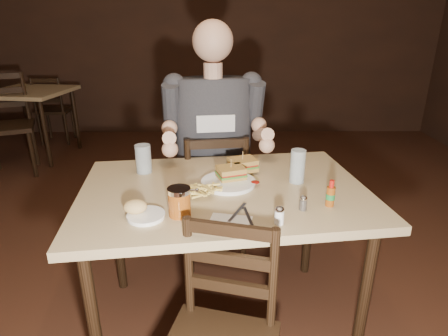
{
  "coord_description": "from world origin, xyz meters",
  "views": [
    {
      "loc": [
        0.13,
        -1.68,
        1.49
      ],
      "look_at": [
        0.14,
        -0.07,
        0.85
      ],
      "focal_mm": 30.0,
      "sensor_mm": 36.0,
      "label": 1
    }
  ],
  "objects_px": {
    "glass_right": "(298,166)",
    "side_plate": "(146,217)",
    "main_table": "(224,203)",
    "bg_chair_near": "(8,127)",
    "bg_chair_far": "(55,110)",
    "chair_far": "(214,196)",
    "hot_sauce": "(331,193)",
    "bg_table": "(30,98)",
    "diner": "(214,116)",
    "syrup_dispenser": "(179,202)",
    "glass_left": "(143,159)",
    "dinner_plate": "(228,183)"
  },
  "relations": [
    {
      "from": "glass_right",
      "to": "side_plate",
      "type": "relative_size",
      "value": 1.11
    },
    {
      "from": "main_table",
      "to": "bg_chair_near",
      "type": "distance_m",
      "value": 2.99
    },
    {
      "from": "bg_chair_near",
      "to": "side_plate",
      "type": "distance_m",
      "value": 2.99
    },
    {
      "from": "bg_chair_near",
      "to": "side_plate",
      "type": "bearing_deg",
      "value": -73.89
    },
    {
      "from": "bg_chair_far",
      "to": "main_table",
      "type": "bearing_deg",
      "value": 119.46
    },
    {
      "from": "chair_far",
      "to": "bg_chair_far",
      "type": "distance_m",
      "value": 3.31
    },
    {
      "from": "chair_far",
      "to": "hot_sauce",
      "type": "distance_m",
      "value": 1.0
    },
    {
      "from": "bg_table",
      "to": "diner",
      "type": "height_order",
      "value": "diner"
    },
    {
      "from": "bg_chair_far",
      "to": "glass_right",
      "type": "distance_m",
      "value": 4.0
    },
    {
      "from": "bg_chair_near",
      "to": "diner",
      "type": "distance_m",
      "value": 2.63
    },
    {
      "from": "bg_table",
      "to": "bg_chair_near",
      "type": "bearing_deg",
      "value": -90.0
    },
    {
      "from": "syrup_dispenser",
      "to": "side_plate",
      "type": "bearing_deg",
      "value": -177.91
    },
    {
      "from": "bg_chair_near",
      "to": "hot_sauce",
      "type": "bearing_deg",
      "value": -63.01
    },
    {
      "from": "bg_chair_far",
      "to": "glass_right",
      "type": "bearing_deg",
      "value": 124.15
    },
    {
      "from": "glass_left",
      "to": "bg_chair_far",
      "type": "bearing_deg",
      "value": 120.3
    },
    {
      "from": "chair_far",
      "to": "diner",
      "type": "relative_size",
      "value": 0.84
    },
    {
      "from": "bg_chair_near",
      "to": "dinner_plate",
      "type": "relative_size",
      "value": 4.03
    },
    {
      "from": "main_table",
      "to": "bg_chair_far",
      "type": "height_order",
      "value": "bg_chair_far"
    },
    {
      "from": "bg_chair_near",
      "to": "diner",
      "type": "relative_size",
      "value": 0.96
    },
    {
      "from": "chair_far",
      "to": "glass_right",
      "type": "height_order",
      "value": "glass_right"
    },
    {
      "from": "bg_chair_far",
      "to": "syrup_dispenser",
      "type": "distance_m",
      "value": 3.97
    },
    {
      "from": "main_table",
      "to": "side_plate",
      "type": "relative_size",
      "value": 9.7
    },
    {
      "from": "bg_table",
      "to": "bg_chair_far",
      "type": "xyz_separation_m",
      "value": [
        0.0,
        0.55,
        -0.26
      ]
    },
    {
      "from": "bg_chair_near",
      "to": "syrup_dispenser",
      "type": "relative_size",
      "value": 8.56
    },
    {
      "from": "bg_table",
      "to": "chair_far",
      "type": "bearing_deg",
      "value": -44.22
    },
    {
      "from": "chair_far",
      "to": "dinner_plate",
      "type": "height_order",
      "value": "chair_far"
    },
    {
      "from": "bg_chair_far",
      "to": "glass_left",
      "type": "relative_size",
      "value": 5.88
    },
    {
      "from": "glass_left",
      "to": "diner",
      "type": "bearing_deg",
      "value": 44.48
    },
    {
      "from": "main_table",
      "to": "dinner_plate",
      "type": "height_order",
      "value": "dinner_plate"
    },
    {
      "from": "dinner_plate",
      "to": "hot_sauce",
      "type": "height_order",
      "value": "hot_sauce"
    },
    {
      "from": "main_table",
      "to": "chair_far",
      "type": "xyz_separation_m",
      "value": [
        -0.06,
        0.6,
        -0.26
      ]
    },
    {
      "from": "bg_table",
      "to": "diner",
      "type": "distance_m",
      "value": 2.96
    },
    {
      "from": "bg_chair_near",
      "to": "syrup_dispenser",
      "type": "height_order",
      "value": "bg_chair_near"
    },
    {
      "from": "syrup_dispenser",
      "to": "side_plate",
      "type": "relative_size",
      "value": 0.81
    },
    {
      "from": "main_table",
      "to": "glass_right",
      "type": "xyz_separation_m",
      "value": [
        0.35,
        0.07,
        0.15
      ]
    },
    {
      "from": "chair_far",
      "to": "hot_sauce",
      "type": "xyz_separation_m",
      "value": [
        0.49,
        -0.77,
        0.39
      ]
    },
    {
      "from": "glass_right",
      "to": "hot_sauce",
      "type": "relative_size",
      "value": 1.39
    },
    {
      "from": "chair_far",
      "to": "side_plate",
      "type": "height_order",
      "value": "chair_far"
    },
    {
      "from": "side_plate",
      "to": "dinner_plate",
      "type": "bearing_deg",
      "value": 43.82
    },
    {
      "from": "bg_chair_far",
      "to": "hot_sauce",
      "type": "xyz_separation_m",
      "value": [
        2.58,
        -3.35,
        0.4
      ]
    },
    {
      "from": "bg_chair_far",
      "to": "diner",
      "type": "distance_m",
      "value": 3.4
    },
    {
      "from": "glass_left",
      "to": "hot_sauce",
      "type": "xyz_separation_m",
      "value": [
        0.84,
        -0.37,
        -0.01
      ]
    },
    {
      "from": "syrup_dispenser",
      "to": "bg_table",
      "type": "bearing_deg",
      "value": 117.19
    },
    {
      "from": "diner",
      "to": "syrup_dispenser",
      "type": "distance_m",
      "value": 0.82
    },
    {
      "from": "diner",
      "to": "bg_chair_near",
      "type": "bearing_deg",
      "value": 136.82
    },
    {
      "from": "syrup_dispenser",
      "to": "glass_left",
      "type": "bearing_deg",
      "value": 109.44
    },
    {
      "from": "diner",
      "to": "glass_right",
      "type": "relative_size",
      "value": 6.51
    },
    {
      "from": "bg_chair_near",
      "to": "glass_left",
      "type": "bearing_deg",
      "value": -69.05
    },
    {
      "from": "diner",
      "to": "bg_table",
      "type": "bearing_deg",
      "value": 128.16
    },
    {
      "from": "glass_left",
      "to": "bg_table",
      "type": "bearing_deg",
      "value": 125.64
    }
  ]
}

